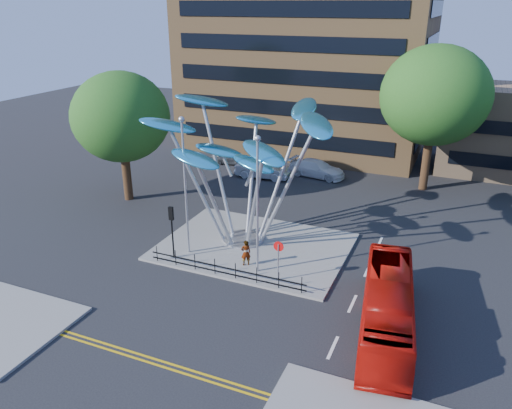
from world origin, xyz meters
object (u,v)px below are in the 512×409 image
at_px(parked_car_right, 317,169).
at_px(parked_car_mid, 263,169).
at_px(traffic_light_island, 172,221).
at_px(street_lamp_left, 185,175).
at_px(street_lamp_right, 257,194).
at_px(red_bus, 387,307).
at_px(pedestrian, 246,253).
at_px(no_entry_sign_island, 278,254).
at_px(tree_left, 121,117).
at_px(tree_right, 435,96).
at_px(leaf_sculpture, 243,142).
at_px(parked_car_left, 231,158).

bearing_deg(parked_car_right, parked_car_mid, 125.46).
bearing_deg(traffic_light_island, street_lamp_left, 63.43).
bearing_deg(street_lamp_right, red_bus, -18.66).
relative_size(street_lamp_right, pedestrian, 5.03).
relative_size(street_lamp_left, parked_car_mid, 1.77).
xyz_separation_m(no_entry_sign_island, parked_car_mid, (-7.94, 16.76, -1.00)).
relative_size(tree_left, no_entry_sign_island, 4.21).
bearing_deg(tree_right, tree_left, -151.39).
xyz_separation_m(leaf_sculpture, pedestrian, (1.64, -3.28, -5.90)).
relative_size(street_lamp_left, no_entry_sign_island, 3.59).
xyz_separation_m(red_bus, parked_car_left, (-18.94, 21.66, -0.70)).
relative_size(no_entry_sign_island, pedestrian, 1.48).
height_order(street_lamp_right, red_bus, street_lamp_right).
bearing_deg(leaf_sculpture, street_lamp_right, -55.09).
bearing_deg(leaf_sculpture, parked_car_mid, 107.06).
xyz_separation_m(tree_left, leaf_sculpture, (11.93, -3.32, 0.08)).
bearing_deg(street_lamp_right, parked_car_mid, 111.57).
distance_m(pedestrian, parked_car_left, 21.09).
relative_size(street_lamp_right, parked_car_right, 1.57).
distance_m(street_lamp_left, street_lamp_right, 5.03).
bearing_deg(street_lamp_right, parked_car_right, 95.94).
relative_size(street_lamp_left, parked_car_left, 2.29).
bearing_deg(leaf_sculpture, traffic_light_island, -125.04).
relative_size(tree_right, red_bus, 1.25).
height_order(tree_right, parked_car_right, tree_right).
distance_m(tree_right, tree_left, 25.09).
bearing_deg(street_lamp_left, parked_car_mid, 95.20).
distance_m(tree_right, parked_car_left, 19.86).
xyz_separation_m(tree_left, traffic_light_island, (9.00, -7.50, -4.18)).
relative_size(pedestrian, parked_car_right, 0.31).
bearing_deg(leaf_sculpture, tree_right, 56.69).
relative_size(tree_right, street_lamp_left, 1.38).
distance_m(street_lamp_right, parked_car_left, 22.33).
xyz_separation_m(traffic_light_island, parked_car_left, (-5.44, 19.46, -1.96)).
relative_size(traffic_light_island, pedestrian, 2.08).
relative_size(tree_right, leaf_sculpture, 0.95).
bearing_deg(tree_right, parked_car_right, -177.52).
distance_m(tree_right, street_lamp_left, 22.49).
xyz_separation_m(tree_right, red_bus, (0.50, -21.70, -6.68)).
distance_m(leaf_sculpture, traffic_light_island, 6.65).
height_order(street_lamp_right, traffic_light_island, street_lamp_right).
bearing_deg(parked_car_right, no_entry_sign_island, -161.51).
bearing_deg(parked_car_left, pedestrian, -157.03).
bearing_deg(parked_car_left, parked_car_mid, -126.13).
relative_size(no_entry_sign_island, parked_car_mid, 0.49).
xyz_separation_m(tree_right, parked_car_mid, (-13.94, -2.72, -7.22)).
bearing_deg(red_bus, leaf_sculpture, 140.59).
bearing_deg(street_lamp_left, traffic_light_island, -116.57).
bearing_deg(red_bus, street_lamp_left, 157.88).
height_order(parked_car_left, parked_car_right, parked_car_right).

